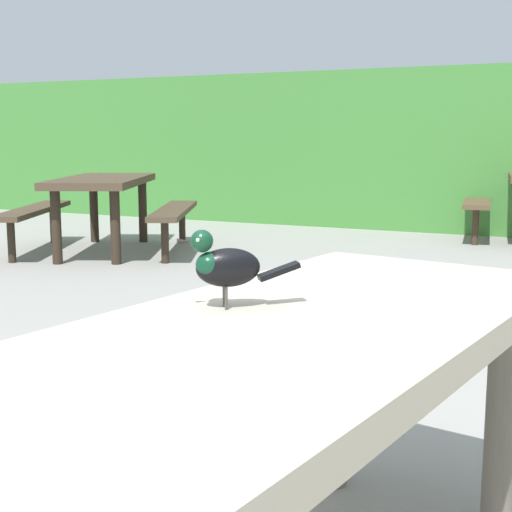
{
  "coord_description": "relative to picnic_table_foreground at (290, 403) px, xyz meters",
  "views": [
    {
      "loc": [
        0.7,
        -1.27,
        1.13
      ],
      "look_at": [
        -0.06,
        0.34,
        0.84
      ],
      "focal_mm": 51.0,
      "sensor_mm": 36.0,
      "label": 1
    }
  ],
  "objects": [
    {
      "name": "picnic_table_mid_right",
      "position": [
        -3.83,
        4.42,
        0.0
      ],
      "size": [
        2.23,
        2.25,
        0.74
      ],
      "color": "#473828",
      "rests_on": "ground"
    },
    {
      "name": "bird_grackle",
      "position": [
        -0.18,
        0.04,
        0.29
      ],
      "size": [
        0.24,
        0.2,
        0.18
      ],
      "color": "black",
      "rests_on": "picnic_table_foreground"
    },
    {
      "name": "picnic_table_foreground",
      "position": [
        0.0,
        0.0,
        0.0
      ],
      "size": [
        1.94,
        1.96,
        0.74
      ],
      "color": "#B2A893",
      "rests_on": "ground"
    }
  ]
}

